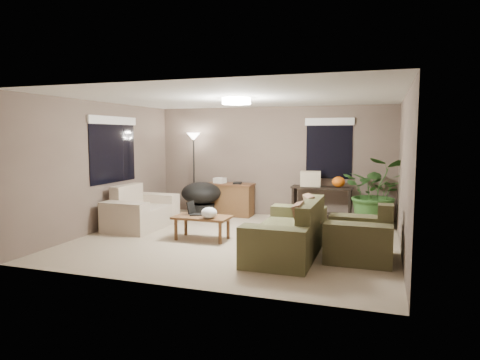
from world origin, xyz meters
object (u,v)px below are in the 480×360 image
(desk, at_px, (230,199))
(console_table, at_px, (322,201))
(houseplant, at_px, (376,200))
(papasan_chair, at_px, (201,197))
(cat_scratching_post, at_px, (366,239))
(loveseat, at_px, (140,213))
(floor_lamp, at_px, (194,146))
(coffee_table, at_px, (202,220))
(armchair, at_px, (360,240))
(main_sofa, at_px, (290,235))

(desk, relative_size, console_table, 0.85)
(desk, xyz_separation_m, houseplant, (3.22, -0.27, 0.18))
(console_table, height_order, papasan_chair, papasan_chair)
(desk, bearing_deg, cat_scratching_post, -36.12)
(loveseat, distance_m, floor_lamp, 2.27)
(loveseat, height_order, coffee_table, loveseat)
(papasan_chair, xyz_separation_m, cat_scratching_post, (3.69, -1.92, -0.25))
(loveseat, distance_m, cat_scratching_post, 4.44)
(armchair, bearing_deg, floor_lamp, 145.39)
(coffee_table, bearing_deg, loveseat, 161.03)
(floor_lamp, bearing_deg, houseplant, -4.66)
(main_sofa, distance_m, coffee_table, 1.72)
(floor_lamp, bearing_deg, coffee_table, -62.31)
(papasan_chair, relative_size, floor_lamp, 0.50)
(loveseat, relative_size, papasan_chair, 1.68)
(main_sofa, relative_size, houseplant, 1.54)
(floor_lamp, bearing_deg, main_sofa, -43.29)
(desk, height_order, cat_scratching_post, desk)
(desk, bearing_deg, houseplant, -4.76)
(coffee_table, bearing_deg, main_sofa, -12.53)
(papasan_chair, bearing_deg, console_table, 8.64)
(floor_lamp, bearing_deg, armchair, -34.61)
(cat_scratching_post, bearing_deg, desk, 143.88)
(main_sofa, bearing_deg, cat_scratching_post, 19.72)
(armchair, distance_m, coffee_table, 2.76)
(loveseat, height_order, floor_lamp, floor_lamp)
(main_sofa, height_order, cat_scratching_post, main_sofa)
(console_table, bearing_deg, houseplant, -15.60)
(loveseat, bearing_deg, coffee_table, -18.97)
(desk, xyz_separation_m, papasan_chair, (-0.57, -0.36, 0.09))
(console_table, bearing_deg, armchair, -70.80)
(loveseat, relative_size, floor_lamp, 0.84)
(desk, xyz_separation_m, cat_scratching_post, (3.12, -2.28, -0.16))
(houseplant, distance_m, cat_scratching_post, 2.04)
(main_sofa, relative_size, floor_lamp, 1.15)
(desk, relative_size, cat_scratching_post, 2.20)
(coffee_table, relative_size, cat_scratching_post, 2.00)
(cat_scratching_post, bearing_deg, houseplant, 87.07)
(main_sofa, height_order, floor_lamp, floor_lamp)
(coffee_table, distance_m, houseplant, 3.56)
(armchair, distance_m, desk, 4.06)
(floor_lamp, bearing_deg, loveseat, -100.79)
(loveseat, bearing_deg, houseplant, 18.31)
(desk, distance_m, cat_scratching_post, 3.87)
(coffee_table, distance_m, console_table, 2.96)
(papasan_chair, distance_m, cat_scratching_post, 4.16)
(papasan_chair, bearing_deg, loveseat, -117.31)
(houseplant, bearing_deg, armchair, -94.15)
(papasan_chair, height_order, floor_lamp, floor_lamp)
(loveseat, xyz_separation_m, coffee_table, (1.60, -0.55, 0.06))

